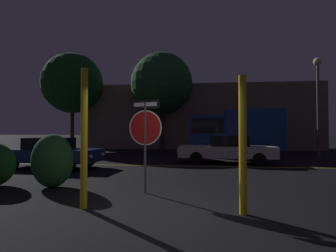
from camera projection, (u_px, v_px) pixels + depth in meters
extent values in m
plane|color=black|center=(155.00, 215.00, 4.90)|extent=(260.00, 260.00, 0.00)
cube|color=gold|center=(180.00, 166.00, 11.96)|extent=(33.66, 0.12, 0.01)
cylinder|color=#4C4C51|center=(145.00, 148.00, 6.69)|extent=(0.06, 0.06, 2.32)
cylinder|color=white|center=(145.00, 128.00, 6.71)|extent=(0.89, 0.20, 0.90)
cylinder|color=#B71414|center=(145.00, 128.00, 6.71)|extent=(0.82, 0.20, 0.84)
cube|color=black|center=(145.00, 104.00, 6.72)|extent=(0.76, 0.19, 0.22)
cube|color=white|center=(145.00, 104.00, 6.72)|extent=(0.63, 0.17, 0.10)
cylinder|color=yellow|center=(84.00, 138.00, 5.38)|extent=(0.14, 0.14, 2.87)
cylinder|color=yellow|center=(243.00, 144.00, 4.97)|extent=(0.15, 0.15, 2.64)
ellipsoid|color=#285B2D|center=(53.00, 161.00, 7.36)|extent=(1.16, 0.99, 1.50)
cube|color=navy|center=(52.00, 155.00, 11.26)|extent=(4.22, 2.04, 0.53)
cube|color=black|center=(50.00, 143.00, 11.30)|extent=(1.75, 1.60, 0.48)
cylinder|color=black|center=(89.00, 160.00, 11.83)|extent=(0.61, 0.25, 0.60)
cylinder|color=black|center=(68.00, 164.00, 10.21)|extent=(0.61, 0.25, 0.60)
cylinder|color=black|center=(39.00, 159.00, 12.31)|extent=(0.61, 0.25, 0.60)
cylinder|color=black|center=(12.00, 163.00, 10.69)|extent=(0.61, 0.25, 0.60)
sphere|color=#F4EFCC|center=(103.00, 154.00, 11.39)|extent=(0.14, 0.14, 0.14)
sphere|color=#F4EFCC|center=(91.00, 156.00, 10.35)|extent=(0.14, 0.14, 0.14)
cube|color=silver|center=(226.00, 151.00, 13.19)|extent=(4.83, 2.19, 0.55)
cube|color=black|center=(229.00, 141.00, 13.17)|extent=(2.00, 1.69, 0.53)
cylinder|color=black|center=(196.00, 158.00, 12.63)|extent=(0.62, 0.25, 0.60)
cylinder|color=black|center=(199.00, 155.00, 14.31)|extent=(0.62, 0.25, 0.60)
cylinder|color=black|center=(259.00, 159.00, 12.06)|extent=(0.62, 0.25, 0.60)
cylinder|color=black|center=(254.00, 156.00, 13.74)|extent=(0.62, 0.25, 0.60)
sphere|color=#F4EFCC|center=(178.00, 151.00, 13.11)|extent=(0.14, 0.14, 0.14)
sphere|color=#F4EFCC|center=(181.00, 150.00, 14.20)|extent=(0.14, 0.14, 0.14)
cube|color=navy|center=(208.00, 133.00, 17.56)|extent=(2.33, 2.28, 2.24)
cube|color=black|center=(208.00, 126.00, 17.57)|extent=(2.11, 2.31, 0.98)
cube|color=navy|center=(253.00, 130.00, 17.08)|extent=(3.73, 2.50, 2.61)
cylinder|color=black|center=(209.00, 150.00, 16.44)|extent=(0.85, 0.33, 0.84)
cylinder|color=black|center=(209.00, 148.00, 18.61)|extent=(0.85, 0.33, 0.84)
cylinder|color=black|center=(267.00, 151.00, 15.86)|extent=(0.85, 0.33, 0.84)
cylinder|color=black|center=(260.00, 148.00, 18.03)|extent=(0.85, 0.33, 0.84)
cylinder|color=#4C4C51|center=(318.00, 111.00, 16.10)|extent=(0.16, 0.16, 5.66)
sphere|color=#F9E5B2|center=(318.00, 62.00, 16.17)|extent=(0.51, 0.51, 0.51)
cylinder|color=#422D1E|center=(72.00, 127.00, 23.45)|extent=(0.32, 0.32, 4.00)
sphere|color=#19471E|center=(73.00, 83.00, 23.54)|extent=(5.38, 5.38, 5.38)
cylinder|color=#422D1E|center=(162.00, 128.00, 22.87)|extent=(0.32, 0.32, 3.87)
sphere|color=#235128|center=(162.00, 84.00, 22.96)|extent=(5.40, 5.40, 5.40)
cube|color=#6B5B4C|center=(200.00, 118.00, 25.13)|extent=(21.18, 4.65, 5.84)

